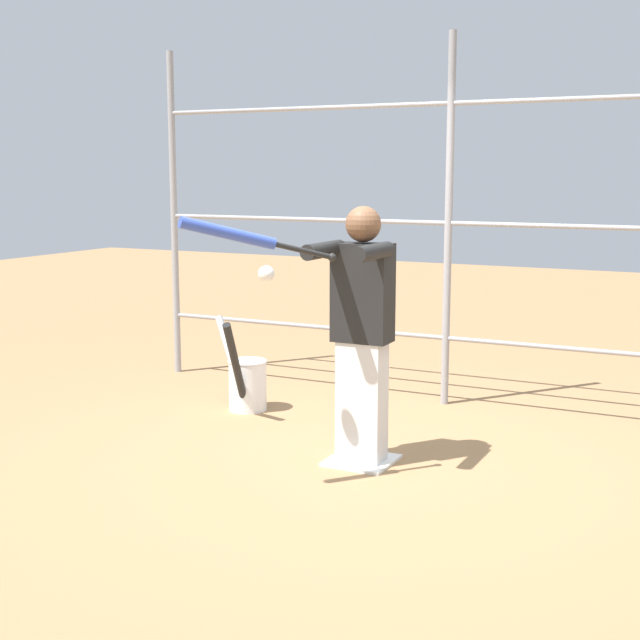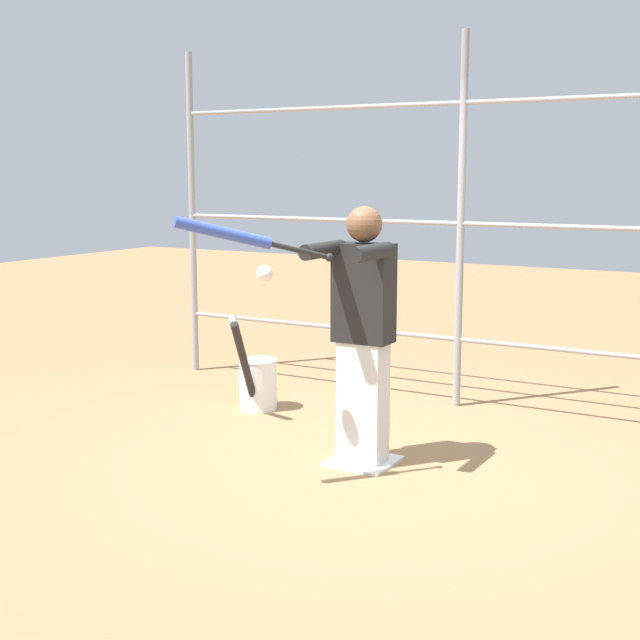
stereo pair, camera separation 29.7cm
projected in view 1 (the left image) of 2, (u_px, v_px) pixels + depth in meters
The scene contains 7 objects.
ground_plane at pixel (361, 462), 5.61m from camera, with size 24.00×24.00×0.00m, color #9E754C.
home_plate at pixel (361, 460), 5.60m from camera, with size 0.40×0.40×0.02m.
fence_backstop at pixel (448, 223), 6.78m from camera, with size 5.16×0.06×2.84m.
batter at pixel (361, 327), 5.45m from camera, with size 0.41×0.54×1.60m.
baseball_bat_swinging at pixel (242, 236), 4.77m from camera, with size 0.61×0.72×0.27m.
softball_in_flight at pixel (266, 274), 5.10m from camera, with size 0.10×0.10×0.10m.
bat_bucket at pixel (246, 382), 6.80m from camera, with size 0.64×0.84×0.76m.
Camera 1 is at (-2.19, 4.93, 1.80)m, focal length 50.00 mm.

